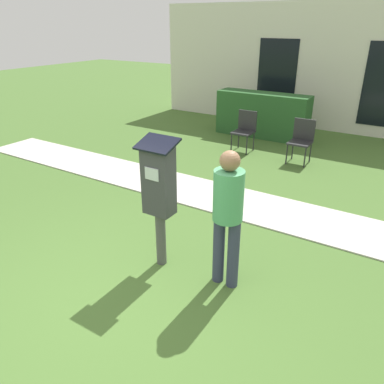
{
  "coord_description": "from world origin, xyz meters",
  "views": [
    {
      "loc": [
        2.33,
        -2.28,
        2.73
      ],
      "look_at": [
        0.39,
        0.82,
        1.05
      ],
      "focal_mm": 35.0,
      "sensor_mm": 36.0,
      "label": 1
    }
  ],
  "objects_px": {
    "parking_meter": "(159,188)",
    "person_standing": "(228,210)",
    "outdoor_chair_left": "(245,128)",
    "outdoor_chair_middle": "(302,138)"
  },
  "relations": [
    {
      "from": "person_standing",
      "to": "parking_meter",
      "type": "bearing_deg",
      "value": 152.38
    },
    {
      "from": "parking_meter",
      "to": "person_standing",
      "type": "distance_m",
      "value": 0.84
    },
    {
      "from": "person_standing",
      "to": "outdoor_chair_left",
      "type": "xyz_separation_m",
      "value": [
        -1.86,
        4.52,
        -0.4
      ]
    },
    {
      "from": "outdoor_chair_middle",
      "to": "person_standing",
      "type": "bearing_deg",
      "value": -58.54
    },
    {
      "from": "outdoor_chair_middle",
      "to": "parking_meter",
      "type": "bearing_deg",
      "value": -69.29
    },
    {
      "from": "parking_meter",
      "to": "person_standing",
      "type": "bearing_deg",
      "value": 5.07
    },
    {
      "from": "parking_meter",
      "to": "person_standing",
      "type": "xyz_separation_m",
      "value": [
        0.84,
        0.07,
        -0.09
      ]
    },
    {
      "from": "outdoor_chair_left",
      "to": "outdoor_chair_middle",
      "type": "relative_size",
      "value": 1.0
    },
    {
      "from": "person_standing",
      "to": "outdoor_chair_left",
      "type": "height_order",
      "value": "person_standing"
    },
    {
      "from": "person_standing",
      "to": "outdoor_chair_left",
      "type": "distance_m",
      "value": 4.9
    }
  ]
}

